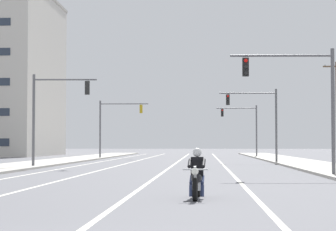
# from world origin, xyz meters

# --- Properties ---
(lane_stripe_center) EXTENTS (0.16, 100.00, 0.01)m
(lane_stripe_center) POSITION_xyz_m (0.16, 45.00, 0.00)
(lane_stripe_center) COLOR beige
(lane_stripe_center) RESTS_ON ground
(lane_stripe_left) EXTENTS (0.16, 100.00, 0.01)m
(lane_stripe_left) POSITION_xyz_m (-3.76, 45.00, 0.00)
(lane_stripe_left) COLOR beige
(lane_stripe_left) RESTS_ON ground
(lane_stripe_right) EXTENTS (0.16, 100.00, 0.01)m
(lane_stripe_right) POSITION_xyz_m (3.89, 45.00, 0.00)
(lane_stripe_right) COLOR beige
(lane_stripe_right) RESTS_ON ground
(lane_stripe_far_left) EXTENTS (0.16, 100.00, 0.01)m
(lane_stripe_far_left) POSITION_xyz_m (-6.61, 45.00, 0.00)
(lane_stripe_far_left) COLOR beige
(lane_stripe_far_left) RESTS_ON ground
(sidewalk_kerb_right) EXTENTS (4.40, 110.00, 0.14)m
(sidewalk_kerb_right) POSITION_xyz_m (10.24, 40.00, 0.07)
(sidewalk_kerb_right) COLOR #ADA89E
(sidewalk_kerb_right) RESTS_ON ground
(sidewalk_kerb_left) EXTENTS (4.40, 110.00, 0.14)m
(sidewalk_kerb_left) POSITION_xyz_m (-10.24, 40.00, 0.07)
(sidewalk_kerb_left) COLOR #ADA89E
(sidewalk_kerb_left) RESTS_ON ground
(motorcycle_with_rider) EXTENTS (0.70, 2.19, 1.46)m
(motorcycle_with_rider) POSITION_xyz_m (2.19, 10.10, 0.59)
(motorcycle_with_rider) COLOR black
(motorcycle_with_rider) RESTS_ON ground
(traffic_signal_near_right) EXTENTS (5.04, 0.52, 6.20)m
(traffic_signal_near_right) POSITION_xyz_m (7.21, 22.82, 4.11)
(traffic_signal_near_right) COLOR #56565B
(traffic_signal_near_right) RESTS_ON ground
(traffic_signal_near_left) EXTENTS (4.28, 0.49, 6.20)m
(traffic_signal_near_left) POSITION_xyz_m (-7.66, 33.66, 4.06)
(traffic_signal_near_left) COLOR #56565B
(traffic_signal_near_left) RESTS_ON ground
(traffic_signal_mid_right) EXTENTS (4.85, 0.43, 6.20)m
(traffic_signal_mid_right) POSITION_xyz_m (7.15, 45.81, 4.10)
(traffic_signal_mid_right) COLOR #56565B
(traffic_signal_mid_right) RESTS_ON ground
(traffic_signal_mid_left) EXTENTS (5.25, 0.37, 6.20)m
(traffic_signal_mid_left) POSITION_xyz_m (-7.07, 59.63, 4.12)
(traffic_signal_mid_left) COLOR #56565B
(traffic_signal_mid_left) RESTS_ON ground
(traffic_signal_far_right) EXTENTS (4.89, 0.44, 6.20)m
(traffic_signal_far_right) POSITION_xyz_m (7.38, 68.67, 4.10)
(traffic_signal_far_right) COLOR #56565B
(traffic_signal_far_right) RESTS_ON ground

